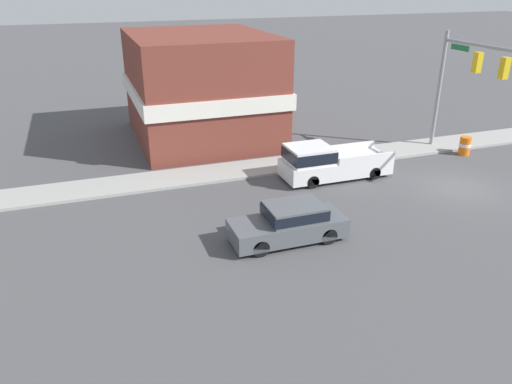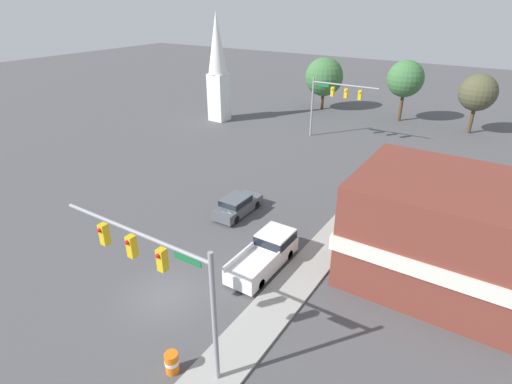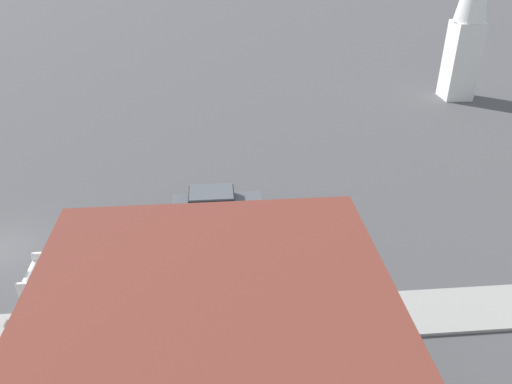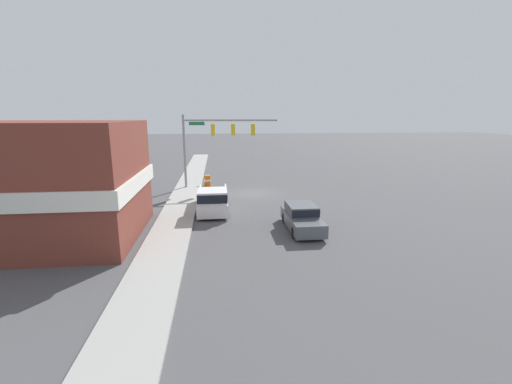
# 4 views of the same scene
# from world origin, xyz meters

# --- Properties ---
(ground_plane) EXTENTS (200.00, 200.00, 0.00)m
(ground_plane) POSITION_xyz_m (0.00, 0.00, 0.00)
(ground_plane) COLOR #4C4C4F
(sidewalk_curb) EXTENTS (2.40, 60.00, 0.14)m
(sidewalk_curb) POSITION_xyz_m (5.70, 0.00, 0.07)
(sidewalk_curb) COLOR #9E9E99
(sidewalk_curb) RESTS_ON ground
(near_signal_assembly) EXTENTS (8.68, 0.49, 6.77)m
(near_signal_assembly) POSITION_xyz_m (2.88, -2.81, 5.03)
(near_signal_assembly) COLOR gray
(near_signal_assembly) RESTS_ON ground
(car_lead) EXTENTS (1.78, 4.53, 1.51)m
(car_lead) POSITION_xyz_m (-2.08, 9.96, 0.78)
(car_lead) COLOR black
(car_lead) RESTS_ON ground
(pickup_truck_parked) EXTENTS (2.05, 5.60, 1.83)m
(pickup_truck_parked) POSITION_xyz_m (3.27, 5.66, 0.90)
(pickup_truck_parked) COLOR black
(pickup_truck_parked) RESTS_ON ground
(construction_barrel) EXTENTS (0.65, 0.65, 1.07)m
(construction_barrel) POSITION_xyz_m (3.90, -3.57, 0.54)
(construction_barrel) COLOR orange
(construction_barrel) RESTS_ON ground
(corner_brick_building) EXTENTS (10.37, 8.45, 6.41)m
(corner_brick_building) POSITION_xyz_m (12.44, 9.88, 3.19)
(corner_brick_building) COLOR brown
(corner_brick_building) RESTS_ON ground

